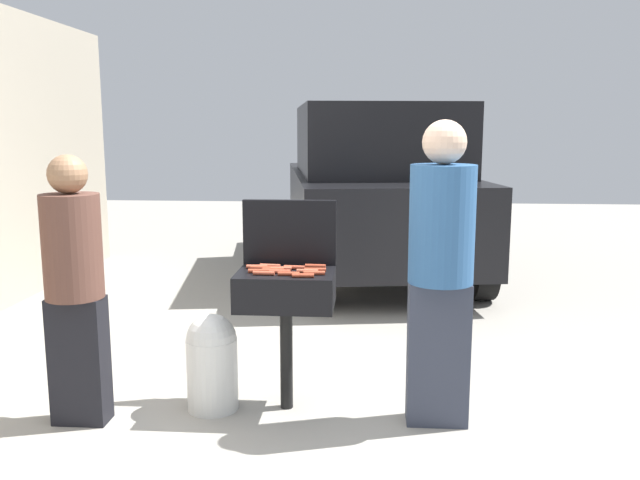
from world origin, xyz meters
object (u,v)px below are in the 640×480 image
hot_dog_6 (315,270)px  parked_minivan (373,188)px  bbq_grill (286,294)px  hot_dog_4 (303,275)px  hot_dog_12 (257,267)px  hot_dog_0 (281,269)px  hot_dog_13 (307,271)px  hot_dog_2 (264,273)px  hot_dog_14 (261,268)px  hot_dog_3 (270,266)px  propane_tank (212,360)px  hot_dog_11 (280,271)px  person_left (74,281)px  hot_dog_9 (315,266)px  hot_dog_1 (259,271)px  hot_dog_7 (289,274)px  hot_dog_10 (314,273)px  hot_dog_5 (273,270)px  hot_dog_8 (294,267)px  person_right (441,263)px

hot_dog_6 → parked_minivan: bearing=84.8°
bbq_grill → hot_dog_4: hot_dog_4 is taller
hot_dog_12 → hot_dog_0: bearing=-15.2°
hot_dog_0 → hot_dog_13: (0.17, -0.06, 0.00)m
hot_dog_2 → hot_dog_14: size_ratio=1.00×
hot_dog_3 → hot_dog_4: size_ratio=1.00×
hot_dog_2 → hot_dog_4: (0.24, -0.04, 0.00)m
propane_tank → hot_dog_6: bearing=5.5°
hot_dog_11 → person_left: bearing=-168.8°
hot_dog_9 → propane_tank: size_ratio=0.21×
bbq_grill → hot_dog_6: bearing=2.8°
hot_dog_0 → hot_dog_12: bearing=164.8°
hot_dog_1 → parked_minivan: (0.72, 4.18, 0.13)m
hot_dog_1 → hot_dog_0: bearing=31.7°
hot_dog_1 → hot_dog_12: 0.13m
hot_dog_13 → hot_dog_7: bearing=-143.3°
hot_dog_10 → bbq_grill: bearing=155.5°
hot_dog_11 → hot_dog_9: bearing=40.6°
hot_dog_4 → hot_dog_14: (-0.28, 0.19, 0.00)m
hot_dog_9 → hot_dog_1: bearing=-153.3°
propane_tank → hot_dog_5: bearing=7.3°
hot_dog_5 → hot_dog_8: size_ratio=1.00×
bbq_grill → hot_dog_2: (-0.12, -0.11, 0.15)m
hot_dog_0 → hot_dog_4: 0.24m
hot_dog_8 → hot_dog_12: 0.24m
hot_dog_2 → hot_dog_13: size_ratio=1.00×
hot_dog_3 → hot_dog_4: bearing=-47.7°
hot_dog_9 → hot_dog_4: bearing=-100.7°
hot_dog_1 → propane_tank: bearing=-179.2°
hot_dog_11 → person_right: person_right is taller
hot_dog_8 → person_left: bearing=-164.0°
hot_dog_7 → propane_tank: (-0.50, 0.06, -0.58)m
person_left → parked_minivan: 4.76m
hot_dog_6 → hot_dog_7: bearing=-140.8°
hot_dog_2 → hot_dog_8: (0.16, 0.18, 0.00)m
hot_dog_3 → hot_dog_14: bearing=-127.7°
hot_dog_12 → propane_tank: bearing=-155.0°
propane_tank → person_right: bearing=-3.4°
hot_dog_0 → propane_tank: hot_dog_0 is taller
hot_dog_2 → person_right: (1.05, -0.03, 0.08)m
hot_dog_3 → person_left: bearing=-160.3°
hot_dog_1 → hot_dog_6: (0.34, 0.06, 0.00)m
bbq_grill → hot_dog_8: hot_dog_8 is taller
hot_dog_9 → parked_minivan: 4.03m
hot_dog_0 → hot_dog_6: 0.21m
person_left → propane_tank: bearing=16.5°
hot_dog_6 → hot_dog_10: bearing=-89.9°
hot_dog_1 → person_left: (-1.05, -0.24, -0.02)m
hot_dog_8 → hot_dog_9: size_ratio=1.00×
propane_tank → hot_dog_7: bearing=-6.8°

